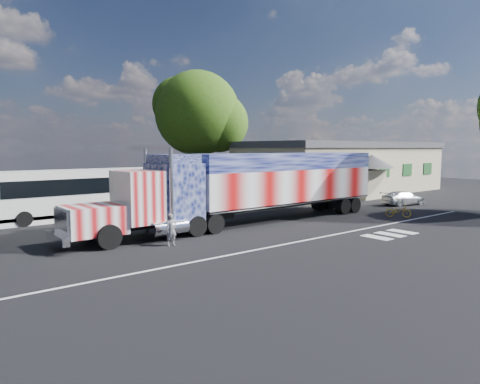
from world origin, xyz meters
TOP-DOWN VIEW (x-y plane):
  - ground at (0.00, 0.00)m, footprint 100.00×100.00m
  - lane_markings at (1.71, -3.77)m, footprint 30.00×2.67m
  - semi_truck at (0.71, 2.39)m, footprint 21.37×3.38m
  - coach_bus at (-6.62, 10.96)m, footprint 10.90×2.54m
  - hall_building at (19.92, 10.86)m, footprint 22.40×12.80m
  - parked_car at (15.46, 1.25)m, footprint 4.12×2.34m
  - woman at (-6.40, 0.13)m, footprint 0.57×0.39m
  - bicycle at (9.53, -1.91)m, footprint 1.41×1.62m
  - tree_ne_a at (7.31, 18.71)m, footprint 8.79×8.37m

SIDE VIEW (x-z plane):
  - ground at x=0.00m, z-range 0.00..0.00m
  - lane_markings at x=1.71m, z-range 0.00..0.01m
  - bicycle at x=9.53m, z-range 0.00..0.84m
  - parked_car at x=15.46m, z-range 0.00..1.13m
  - woman at x=-6.40m, z-range 0.00..1.53m
  - coach_bus at x=-6.62m, z-range 0.06..3.23m
  - semi_truck at x=0.71m, z-range 0.07..4.62m
  - hall_building at x=19.92m, z-range 0.02..5.22m
  - tree_ne_a at x=7.31m, z-range 1.85..14.03m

